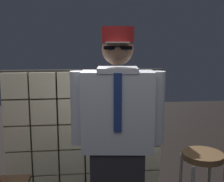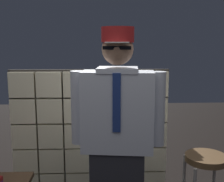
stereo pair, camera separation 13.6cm
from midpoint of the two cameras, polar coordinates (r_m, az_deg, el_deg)
glass_block_wall at (r=3.03m, az=-6.85°, el=-8.92°), size 1.66×0.10×1.39m
standing_person at (r=2.15m, az=-0.75°, el=-10.01°), size 0.70×0.32×1.75m
bar_stool at (r=2.56m, az=16.22°, el=-15.85°), size 0.34×0.34×0.74m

